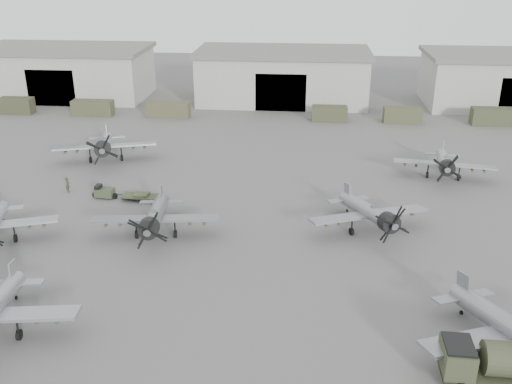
% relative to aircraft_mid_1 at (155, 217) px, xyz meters
% --- Properties ---
extents(ground, '(220.00, 220.00, 0.00)m').
position_rel_aircraft_mid_1_xyz_m(ground, '(9.01, -9.91, -2.09)').
color(ground, '#555552').
rests_on(ground, ground).
extents(hangar_left, '(29.00, 14.80, 8.70)m').
position_rel_aircraft_mid_1_xyz_m(hangar_left, '(-28.99, 52.05, 2.28)').
color(hangar_left, '#AFAFA4').
rests_on(hangar_left, ground).
extents(hangar_center, '(29.00, 14.80, 8.70)m').
position_rel_aircraft_mid_1_xyz_m(hangar_center, '(9.01, 52.05, 2.28)').
color(hangar_center, '#AFAFA4').
rests_on(hangar_center, ground).
extents(support_truck_0, '(5.22, 2.20, 2.53)m').
position_rel_aircraft_mid_1_xyz_m(support_truck_0, '(-32.62, 40.09, -0.82)').
color(support_truck_0, '#373925').
rests_on(support_truck_0, ground).
extents(support_truck_1, '(6.36, 2.20, 2.39)m').
position_rel_aircraft_mid_1_xyz_m(support_truck_1, '(-20.21, 40.09, -0.90)').
color(support_truck_1, '#3F422B').
rests_on(support_truck_1, ground).
extents(support_truck_2, '(6.55, 2.20, 2.39)m').
position_rel_aircraft_mid_1_xyz_m(support_truck_2, '(-8.11, 40.09, -0.89)').
color(support_truck_2, '#48472F').
rests_on(support_truck_2, ground).
extents(support_truck_4, '(5.30, 2.20, 2.28)m').
position_rel_aircraft_mid_1_xyz_m(support_truck_4, '(16.72, 40.09, -0.95)').
color(support_truck_4, '#3D3E28').
rests_on(support_truck_4, ground).
extents(support_truck_5, '(5.65, 2.20, 2.32)m').
position_rel_aircraft_mid_1_xyz_m(support_truck_5, '(27.61, 40.09, -0.93)').
color(support_truck_5, '#42452D').
rests_on(support_truck_5, ground).
extents(support_truck_6, '(6.11, 2.20, 2.55)m').
position_rel_aircraft_mid_1_xyz_m(support_truck_6, '(40.69, 40.09, -0.81)').
color(support_truck_6, '#3A3E28').
rests_on(support_truck_6, ground).
extents(aircraft_mid_1, '(11.56, 10.40, 4.59)m').
position_rel_aircraft_mid_1_xyz_m(aircraft_mid_1, '(0.00, 0.00, 0.00)').
color(aircraft_mid_1, gray).
rests_on(aircraft_mid_1, ground).
extents(aircraft_mid_2, '(11.13, 10.05, 4.50)m').
position_rel_aircraft_mid_1_xyz_m(aircraft_mid_2, '(19.23, 2.69, -0.04)').
color(aircraft_mid_2, gray).
rests_on(aircraft_mid_2, ground).
extents(aircraft_far_0, '(12.41, 11.18, 4.95)m').
position_rel_aircraft_mid_1_xyz_m(aircraft_far_0, '(-11.11, 19.29, 0.16)').
color(aircraft_far_0, '#9A9CA2').
rests_on(aircraft_far_0, ground).
extents(aircraft_far_1, '(11.32, 10.19, 4.49)m').
position_rel_aircraft_mid_1_xyz_m(aircraft_far_1, '(28.81, 16.95, -0.05)').
color(aircraft_far_1, '#9EA0A6').
rests_on(aircraft_far_1, ground).
extents(fuel_tanker, '(7.81, 3.37, 2.98)m').
position_rel_aircraft_mid_1_xyz_m(fuel_tanker, '(25.30, -16.77, -0.38)').
color(fuel_tanker, '#353A26').
rests_on(fuel_tanker, ground).
extents(tug_trailer, '(7.15, 2.00, 1.42)m').
position_rel_aircraft_mid_1_xyz_m(tug_trailer, '(-6.08, 8.36, -1.56)').
color(tug_trailer, '#373E29').
rests_on(tug_trailer, ground).
extents(ground_crew, '(0.49, 0.67, 1.68)m').
position_rel_aircraft_mid_1_xyz_m(ground_crew, '(-12.03, 9.66, -1.25)').
color(ground_crew, '#343825').
rests_on(ground_crew, ground).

